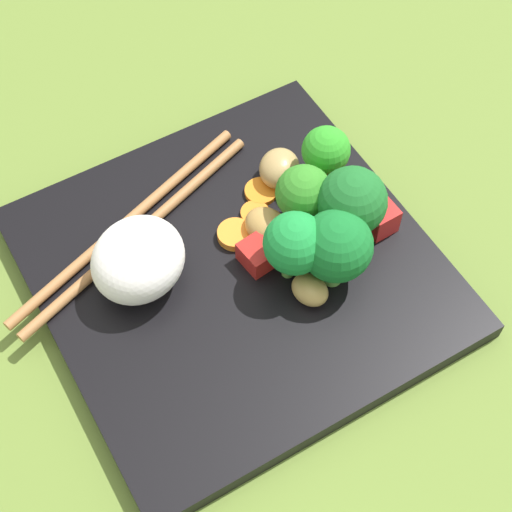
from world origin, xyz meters
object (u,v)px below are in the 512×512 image
at_px(square_plate, 236,271).
at_px(carrot_slice_3, 261,191).
at_px(chopstick_pair, 132,228).
at_px(rice_mound, 138,260).
at_px(broccoli_floret_4, 295,244).

xyz_separation_m(square_plate, carrot_slice_3, (-0.05, -0.05, 0.01)).
bearing_deg(chopstick_pair, carrot_slice_3, 150.65).
relative_size(square_plate, rice_mound, 3.95).
bearing_deg(rice_mound, chopstick_pair, -109.12).
distance_m(square_plate, rice_mound, 0.08).
xyz_separation_m(carrot_slice_3, chopstick_pair, (0.10, -0.02, 0.00)).
xyz_separation_m(rice_mound, carrot_slice_3, (-0.12, -0.02, -0.02)).
distance_m(rice_mound, carrot_slice_3, 0.12).
bearing_deg(carrot_slice_3, rice_mound, 9.34).
bearing_deg(carrot_slice_3, broccoli_floret_4, 74.40).
bearing_deg(rice_mound, broccoli_floret_4, 149.63).
distance_m(broccoli_floret_4, carrot_slice_3, 0.09).
height_order(broccoli_floret_4, carrot_slice_3, broccoli_floret_4).
distance_m(square_plate, broccoli_floret_4, 0.06).
bearing_deg(carrot_slice_3, chopstick_pair, -12.57).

